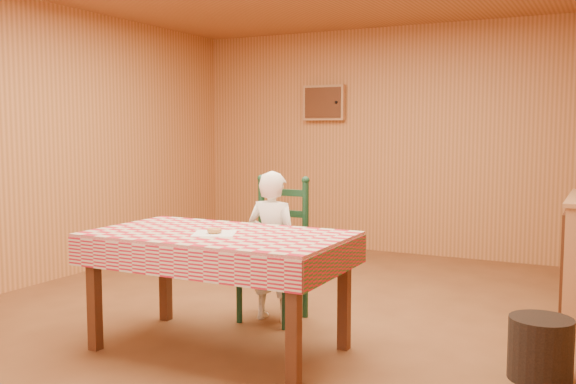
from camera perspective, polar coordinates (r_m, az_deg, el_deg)
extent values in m
plane|color=brown|center=(4.93, -1.07, -11.26)|extent=(6.00, 6.00, 0.00)
cube|color=#BE7B44|center=(7.51, 9.73, 4.50)|extent=(5.00, 0.10, 2.60)
cube|color=#BE7B44|center=(6.30, -21.69, 4.01)|extent=(0.10, 6.00, 2.60)
cube|color=tan|center=(7.77, 3.24, 7.93)|extent=(0.52, 0.08, 0.42)
cube|color=#532A16|center=(7.73, 3.10, 7.94)|extent=(0.46, 0.02, 0.36)
sphere|color=black|center=(7.64, 4.31, 7.96)|extent=(0.04, 0.04, 0.04)
cube|color=#532A16|center=(4.15, -6.17, -4.28)|extent=(1.60, 0.90, 0.06)
cube|color=#532A16|center=(4.38, -16.84, -8.97)|extent=(0.07, 0.07, 0.69)
cube|color=#532A16|center=(3.58, 0.50, -12.04)|extent=(0.07, 0.07, 0.69)
cube|color=#532A16|center=(4.93, -10.84, -7.22)|extent=(0.07, 0.07, 0.69)
cube|color=#532A16|center=(4.23, 5.02, -9.29)|extent=(0.07, 0.07, 0.69)
cube|color=#AF1726|center=(4.14, -6.18, -3.73)|extent=(1.64, 0.94, 0.02)
cube|color=#AF1726|center=(3.78, -10.06, -6.22)|extent=(1.64, 0.02, 0.18)
cube|color=#AF1726|center=(4.55, -2.93, -4.14)|extent=(1.64, 0.02, 0.18)
cube|color=#2E5426|center=(4.65, -14.69, -4.11)|extent=(0.02, 0.94, 0.18)
cube|color=#2E5426|center=(3.78, 4.38, -6.15)|extent=(0.02, 0.94, 0.18)
cube|color=#10311B|center=(4.82, -1.37, -6.38)|extent=(0.44, 0.40, 0.04)
cylinder|color=#10311B|center=(4.82, -4.35, -9.14)|extent=(0.04, 0.04, 0.41)
cylinder|color=#10311B|center=(4.64, -0.28, -9.70)|extent=(0.04, 0.04, 0.41)
cylinder|color=#10311B|center=(5.10, -2.35, -8.29)|extent=(0.04, 0.04, 0.41)
cylinder|color=#10311B|center=(4.94, 1.54, -8.77)|extent=(0.04, 0.04, 0.41)
cylinder|color=#10311B|center=(5.00, -2.38, -2.22)|extent=(0.05, 0.05, 0.60)
sphere|color=#10311B|center=(4.97, -2.39, 1.21)|extent=(0.06, 0.06, 0.06)
cylinder|color=#10311B|center=(4.83, 1.56, -2.50)|extent=(0.05, 0.05, 0.60)
sphere|color=#10311B|center=(4.80, 1.57, 1.05)|extent=(0.06, 0.06, 0.06)
cube|color=#10311B|center=(4.93, -0.44, -3.74)|extent=(0.38, 0.03, 0.05)
cube|color=#10311B|center=(4.91, -0.44, -1.90)|extent=(0.38, 0.03, 0.05)
cube|color=#10311B|center=(4.89, -0.45, -0.04)|extent=(0.38, 0.03, 0.05)
imported|color=white|center=(4.79, -1.38, -4.83)|extent=(0.41, 0.27, 1.12)
cube|color=white|center=(4.10, -6.56, -3.67)|extent=(0.35, 0.35, 0.00)
torus|color=#BE8344|center=(4.10, -6.56, -3.43)|extent=(0.12, 0.12, 0.03)
cube|color=#532A16|center=(5.38, 23.56, -5.37)|extent=(0.02, 1.20, 0.80)
cylinder|color=black|center=(4.04, 21.53, -12.83)|extent=(0.42, 0.42, 0.36)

